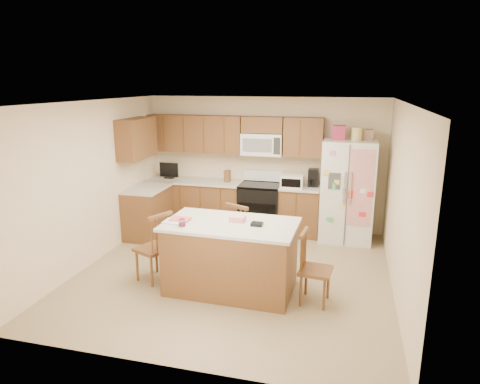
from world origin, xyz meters
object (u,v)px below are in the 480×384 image
(stove, at_px, (260,207))
(island, at_px, (231,256))
(refrigerator, at_px, (347,190))
(windsor_chair_back, at_px, (243,236))
(windsor_chair_right, at_px, (314,270))
(windsor_chair_left, at_px, (155,248))

(stove, bearing_deg, island, -87.79)
(refrigerator, distance_m, windsor_chair_back, 2.23)
(refrigerator, relative_size, windsor_chair_right, 2.14)
(stove, height_order, windsor_chair_right, stove)
(windsor_chair_back, distance_m, windsor_chair_right, 1.44)
(refrigerator, bearing_deg, stove, 177.70)
(island, xyz_separation_m, windsor_chair_right, (1.12, -0.08, -0.03))
(windsor_chair_back, relative_size, windsor_chair_right, 1.06)
(stove, xyz_separation_m, windsor_chair_right, (1.21, -2.51, -0.02))
(island, height_order, windsor_chair_right, island)
(windsor_chair_left, xyz_separation_m, windsor_chair_right, (2.24, -0.09, -0.03))
(windsor_chair_right, bearing_deg, stove, 115.71)
(stove, xyz_separation_m, windsor_chair_left, (-1.03, -2.43, 0.01))
(stove, relative_size, island, 0.64)
(refrigerator, xyz_separation_m, windsor_chair_back, (-1.51, -1.58, -0.44))
(stove, bearing_deg, windsor_chair_left, -112.92)
(windsor_chair_left, distance_m, windsor_chair_back, 1.35)
(stove, relative_size, windsor_chair_back, 1.12)
(windsor_chair_left, relative_size, windsor_chair_right, 1.07)
(refrigerator, bearing_deg, windsor_chair_left, -137.67)
(stove, height_order, island, stove)
(refrigerator, height_order, island, refrigerator)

